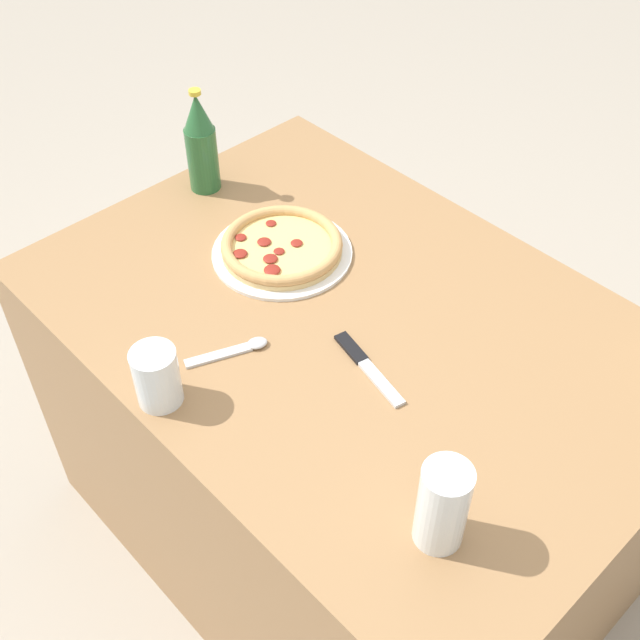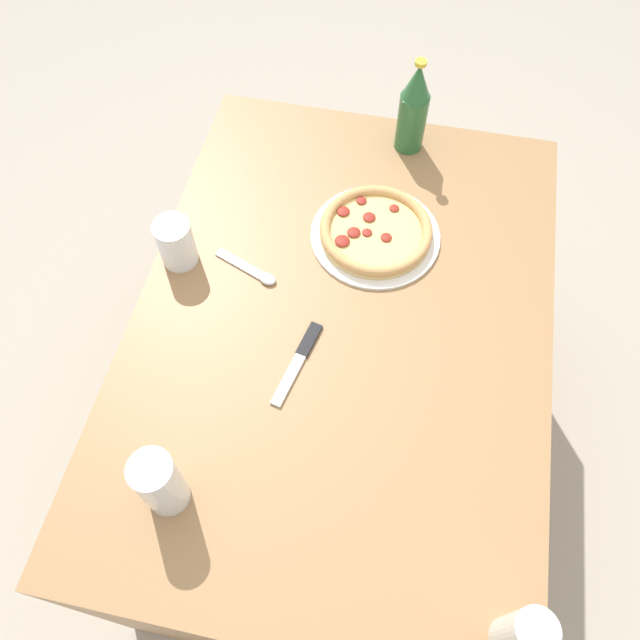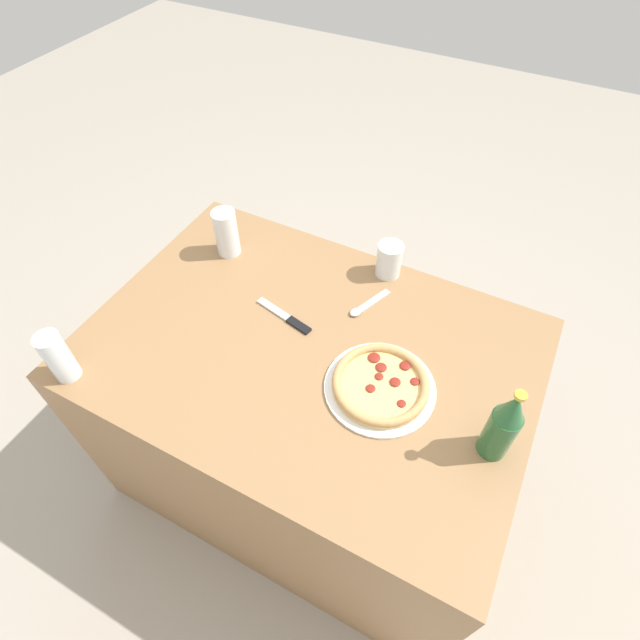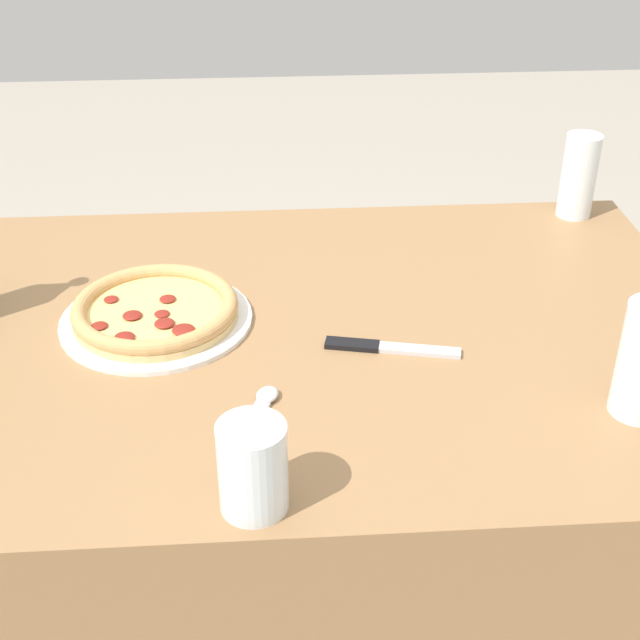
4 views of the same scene
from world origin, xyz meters
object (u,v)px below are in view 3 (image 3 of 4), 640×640
at_px(glass_cola, 59,358).
at_px(beer_bottle, 504,425).
at_px(knife, 286,317).
at_px(glass_mango_juice, 227,235).
at_px(glass_red_wine, 389,260).
at_px(spoon, 365,306).
at_px(pizza_pepperoni, 380,385).

xyz_separation_m(glass_cola, beer_bottle, (-1.06, -0.31, 0.04)).
xyz_separation_m(beer_bottle, knife, (0.64, -0.13, -0.11)).
relative_size(glass_mango_juice, knife, 0.80).
relative_size(glass_red_wine, beer_bottle, 0.47).
xyz_separation_m(glass_cola, spoon, (-0.61, -0.58, -0.07)).
bearing_deg(glass_mango_juice, spoon, 177.31).
relative_size(beer_bottle, knife, 1.23).
bearing_deg(glass_red_wine, glass_cola, 50.95).
height_order(glass_red_wine, beer_bottle, beer_bottle).
xyz_separation_m(glass_mango_juice, knife, (-0.31, 0.17, -0.07)).
bearing_deg(spoon, beer_bottle, 148.68).
bearing_deg(beer_bottle, spoon, -31.32).
bearing_deg(glass_cola, knife, -133.48).
bearing_deg(glass_cola, pizza_pepperoni, -155.80).
relative_size(knife, spoon, 1.28).
distance_m(pizza_pepperoni, glass_cola, 0.83).
height_order(pizza_pepperoni, spoon, pizza_pepperoni).
distance_m(glass_mango_juice, glass_cola, 0.62).
xyz_separation_m(pizza_pepperoni, spoon, (0.15, -0.24, -0.01)).
bearing_deg(glass_red_wine, pizza_pepperoni, 109.77).
relative_size(pizza_pepperoni, glass_cola, 1.85).
distance_m(glass_cola, knife, 0.61).
distance_m(glass_red_wine, knife, 0.37).
height_order(glass_mango_juice, glass_red_wine, glass_mango_juice).
xyz_separation_m(pizza_pepperoni, beer_bottle, (-0.30, 0.03, 0.10)).
relative_size(glass_mango_juice, spoon, 1.03).
distance_m(glass_cola, spoon, 0.84).
height_order(glass_cola, beer_bottle, beer_bottle).
relative_size(glass_mango_juice, beer_bottle, 0.65).
distance_m(glass_cola, glass_red_wine, 0.97).
bearing_deg(glass_cola, glass_mango_juice, -99.91).
xyz_separation_m(glass_mango_juice, glass_red_wine, (-0.50, -0.15, -0.02)).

